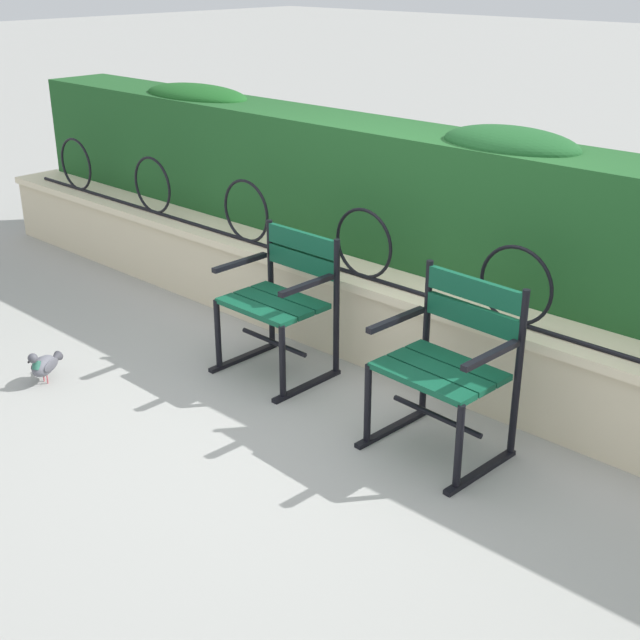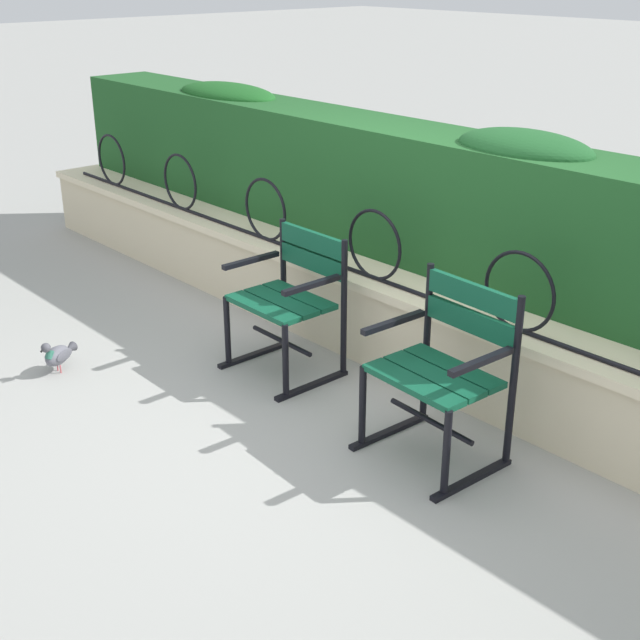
% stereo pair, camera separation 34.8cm
% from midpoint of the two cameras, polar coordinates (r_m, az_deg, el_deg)
% --- Properties ---
extents(ground_plane, '(60.00, 60.00, 0.00)m').
position_cam_midpoint_polar(ground_plane, '(4.51, 1.29, -6.80)').
color(ground_plane, '#9E9E99').
extents(stone_wall, '(8.21, 0.41, 0.52)m').
position_cam_midpoint_polar(stone_wall, '(4.97, 8.61, -0.78)').
color(stone_wall, beige).
rests_on(stone_wall, ground).
extents(iron_arch_fence, '(7.65, 0.02, 0.42)m').
position_cam_midpoint_polar(iron_arch_fence, '(4.91, 6.06, 4.53)').
color(iron_arch_fence, black).
rests_on(iron_arch_fence, stone_wall).
extents(hedge_row, '(8.04, 0.54, 0.88)m').
position_cam_midpoint_polar(hedge_row, '(5.07, 12.56, 7.52)').
color(hedge_row, '#1E5123').
rests_on(hedge_row, stone_wall).
extents(park_chair_left, '(0.59, 0.53, 0.82)m').
position_cam_midpoint_polar(park_chair_left, '(4.89, 0.09, 1.55)').
color(park_chair_left, '#0F4C33').
rests_on(park_chair_left, ground).
extents(park_chair_right, '(0.63, 0.55, 0.87)m').
position_cam_midpoint_polar(park_chair_right, '(4.10, 10.77, -3.12)').
color(park_chair_right, '#0F4C33').
rests_on(park_chair_right, ground).
extents(pigeon_near_chairs, '(0.19, 0.27, 0.22)m').
position_cam_midpoint_polar(pigeon_near_chairs, '(5.16, -15.28, -2.26)').
color(pigeon_near_chairs, '#5B5B66').
rests_on(pigeon_near_chairs, ground).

